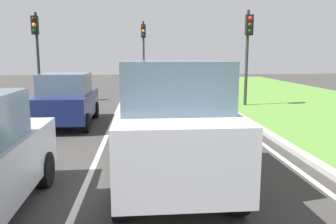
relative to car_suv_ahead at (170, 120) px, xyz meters
The scene contains 9 objects.
ground_plane 5.72m from the car_suv_ahead, 99.08° to the left, with size 60.00×60.00×0.00m, color #383533.
lane_line_center 5.87m from the car_suv_ahead, 105.98° to the left, with size 0.12×32.00×0.01m, color silver.
lane_line_right_edge 6.27m from the car_suv_ahead, 63.86° to the left, with size 0.12×32.00×0.01m, color silver.
curb_right 6.49m from the car_suv_ahead, 59.84° to the left, with size 0.24×48.00×0.12m, color #9E9B93.
car_suv_ahead is the anchor object (origin of this frame).
car_hatchback_far 6.25m from the car_suv_ahead, 119.17° to the left, with size 1.77×3.72×1.78m.
traffic_light_near_right 10.22m from the car_suv_ahead, 64.80° to the left, with size 0.32×0.50×4.36m.
traffic_light_overhead_left 12.90m from the car_suv_ahead, 116.48° to the left, with size 0.32×0.50×4.45m.
traffic_light_far_median 18.02m from the car_suv_ahead, 91.12° to the left, with size 0.32×0.50×4.66m.
Camera 1 is at (0.35, 2.21, 2.38)m, focal length 36.55 mm.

